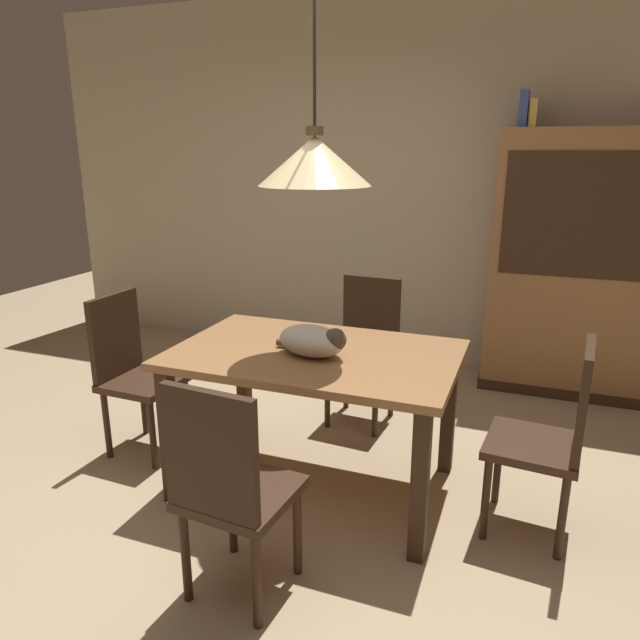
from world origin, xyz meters
TOP-DOWN VIEW (x-y plane):
  - ground at (0.00, 0.00)m, footprint 10.00×10.00m
  - back_wall at (0.00, 2.65)m, footprint 6.40×0.10m
  - dining_table at (0.08, 0.48)m, footprint 1.40×0.90m
  - chair_right_side at (1.21, 0.47)m, footprint 0.43×0.43m
  - chair_left_side at (-1.04, 0.48)m, footprint 0.41×0.41m
  - chair_far_back at (0.09, 1.35)m, footprint 0.43×0.43m
  - chair_near_front at (0.08, -0.40)m, footprint 0.43×0.43m
  - cat_sleeping at (0.10, 0.41)m, footprint 0.40×0.28m
  - pendant_lamp at (0.08, 0.48)m, footprint 0.52×0.52m
  - hutch_bookcase at (1.31, 2.32)m, footprint 1.12×0.45m
  - book_blue_wide at (0.88, 2.32)m, footprint 0.06×0.24m
  - book_yellow_short at (0.95, 2.32)m, footprint 0.04×0.20m

SIDE VIEW (x-z plane):
  - ground at x=0.00m, z-range 0.00..0.00m
  - chair_right_side at x=1.21m, z-range 0.05..0.98m
  - chair_left_side at x=-1.04m, z-range 0.05..0.98m
  - chair_far_back at x=0.09m, z-range 0.05..0.98m
  - chair_near_front at x=0.08m, z-range 0.05..0.98m
  - dining_table at x=0.08m, z-range 0.27..1.02m
  - cat_sleeping at x=0.10m, z-range 0.75..0.90m
  - hutch_bookcase at x=1.31m, z-range -0.04..1.81m
  - back_wall at x=0.00m, z-range 0.00..2.90m
  - pendant_lamp at x=0.08m, z-range 1.01..2.31m
  - book_yellow_short at x=0.95m, z-range 1.85..2.03m
  - book_blue_wide at x=0.88m, z-range 1.85..2.09m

